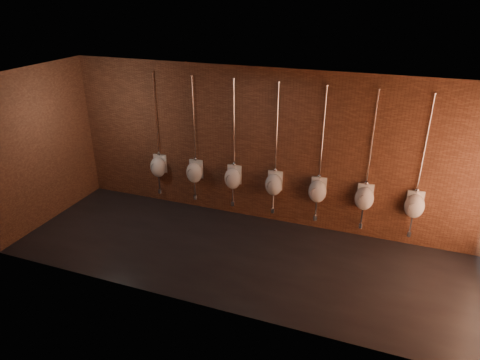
# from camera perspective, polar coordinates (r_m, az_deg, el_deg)

# --- Properties ---
(ground) EXTENTS (8.50, 8.50, 0.00)m
(ground) POSITION_cam_1_polar(r_m,az_deg,el_deg) (8.09, -0.23, -9.91)
(ground) COLOR black
(ground) RESTS_ON ground
(room_shell) EXTENTS (8.54, 3.04, 3.22)m
(room_shell) POSITION_cam_1_polar(r_m,az_deg,el_deg) (7.15, -0.26, 3.52)
(room_shell) COLOR black
(room_shell) RESTS_ON ground
(urinal_0) EXTENTS (0.40, 0.36, 2.71)m
(urinal_0) POSITION_cam_1_polar(r_m,az_deg,el_deg) (9.72, -10.85, 1.82)
(urinal_0) COLOR white
(urinal_0) RESTS_ON ground
(urinal_1) EXTENTS (0.40, 0.36, 2.71)m
(urinal_1) POSITION_cam_1_polar(r_m,az_deg,el_deg) (9.31, -6.10, 1.11)
(urinal_1) COLOR white
(urinal_1) RESTS_ON ground
(urinal_2) EXTENTS (0.40, 0.36, 2.71)m
(urinal_2) POSITION_cam_1_polar(r_m,az_deg,el_deg) (8.98, -0.96, 0.33)
(urinal_2) COLOR white
(urinal_2) RESTS_ON ground
(urinal_3) EXTENTS (0.40, 0.36, 2.71)m
(urinal_3) POSITION_cam_1_polar(r_m,az_deg,el_deg) (8.72, 4.53, -0.50)
(urinal_3) COLOR white
(urinal_3) RESTS_ON ground
(urinal_4) EXTENTS (0.40, 0.36, 2.71)m
(urinal_4) POSITION_cam_1_polar(r_m,az_deg,el_deg) (8.55, 10.30, -1.37)
(urinal_4) COLOR white
(urinal_4) RESTS_ON ground
(urinal_5) EXTENTS (0.40, 0.36, 2.71)m
(urinal_5) POSITION_cam_1_polar(r_m,az_deg,el_deg) (8.47, 16.25, -2.25)
(urinal_5) COLOR white
(urinal_5) RESTS_ON ground
(urinal_6) EXTENTS (0.40, 0.36, 2.71)m
(urinal_6) POSITION_cam_1_polar(r_m,az_deg,el_deg) (8.49, 22.24, -3.11)
(urinal_6) COLOR white
(urinal_6) RESTS_ON ground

